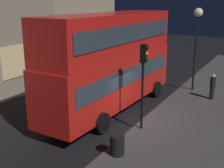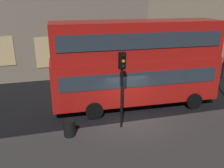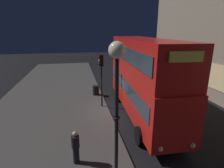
% 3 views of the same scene
% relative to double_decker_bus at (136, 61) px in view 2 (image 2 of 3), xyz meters
% --- Properties ---
extents(ground_plane, '(80.00, 80.00, 0.00)m').
position_rel_double_decker_bus_xyz_m(ground_plane, '(-1.02, -1.82, -3.09)').
color(ground_plane, black).
extents(double_decker_bus, '(10.80, 3.09, 5.53)m').
position_rel_double_decker_bus_xyz_m(double_decker_bus, '(0.00, 0.00, 0.00)').
color(double_decker_bus, red).
rests_on(double_decker_bus, ground).
extents(traffic_light_near_kerb, '(0.35, 0.38, 4.16)m').
position_rel_double_decker_bus_xyz_m(traffic_light_near_kerb, '(-1.77, -2.69, 0.02)').
color(traffic_light_near_kerb, black).
rests_on(traffic_light_near_kerb, sidewalk_slab).
extents(litter_bin, '(0.59, 0.59, 0.86)m').
position_rel_double_decker_bus_xyz_m(litter_bin, '(-4.60, -2.85, -2.54)').
color(litter_bin, black).
rests_on(litter_bin, sidewalk_slab).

